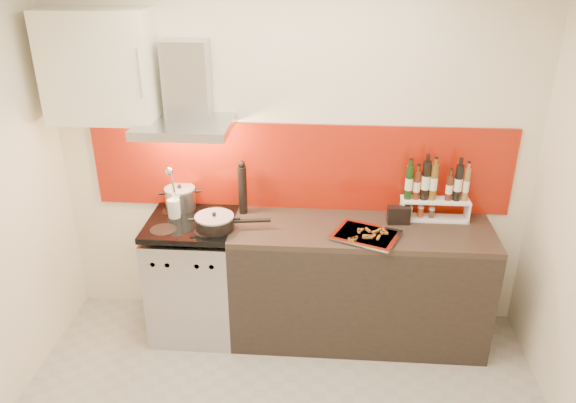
# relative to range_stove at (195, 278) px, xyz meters

# --- Properties ---
(back_wall) EXTENTS (3.40, 0.02, 2.60)m
(back_wall) POSITION_rel_range_stove_xyz_m (0.70, 0.30, 0.86)
(back_wall) COLOR silver
(back_wall) RESTS_ON ground
(backsplash) EXTENTS (3.00, 0.02, 0.64)m
(backsplash) POSITION_rel_range_stove_xyz_m (0.75, 0.29, 0.78)
(backsplash) COLOR #981508
(backsplash) RESTS_ON back_wall
(range_stove) EXTENTS (0.60, 0.60, 0.91)m
(range_stove) POSITION_rel_range_stove_xyz_m (0.00, 0.00, 0.00)
(range_stove) COLOR #B7B7BA
(range_stove) RESTS_ON ground
(counter) EXTENTS (1.80, 0.60, 0.90)m
(counter) POSITION_rel_range_stove_xyz_m (1.20, 0.00, 0.01)
(counter) COLOR black
(counter) RESTS_ON ground
(range_hood) EXTENTS (0.62, 0.50, 0.61)m
(range_hood) POSITION_rel_range_stove_xyz_m (0.00, 0.14, 1.30)
(range_hood) COLOR #B7B7BA
(range_hood) RESTS_ON back_wall
(upper_cabinet) EXTENTS (0.70, 0.35, 0.72)m
(upper_cabinet) POSITION_rel_range_stove_xyz_m (-0.55, 0.13, 1.51)
(upper_cabinet) COLOR white
(upper_cabinet) RESTS_ON back_wall
(stock_pot) EXTENTS (0.22, 0.22, 0.19)m
(stock_pot) POSITION_rel_range_stove_xyz_m (-0.11, 0.19, 0.55)
(stock_pot) COLOR #B7B7BA
(stock_pot) RESTS_ON range_stove
(saute_pan) EXTENTS (0.51, 0.27, 0.12)m
(saute_pan) POSITION_rel_range_stove_xyz_m (0.20, -0.10, 0.52)
(saute_pan) COLOR black
(saute_pan) RESTS_ON range_stove
(utensil_jar) EXTENTS (0.09, 0.13, 0.41)m
(utensil_jar) POSITION_rel_range_stove_xyz_m (-0.12, 0.04, 0.58)
(utensil_jar) COLOR silver
(utensil_jar) RESTS_ON range_stove
(pepper_mill) EXTENTS (0.06, 0.06, 0.40)m
(pepper_mill) POSITION_rel_range_stove_xyz_m (0.35, 0.18, 0.65)
(pepper_mill) COLOR black
(pepper_mill) RESTS_ON counter
(step_shelf) EXTENTS (0.47, 0.13, 0.43)m
(step_shelf) POSITION_rel_range_stove_xyz_m (1.69, 0.17, 0.66)
(step_shelf) COLOR white
(step_shelf) RESTS_ON counter
(caddy_box) EXTENTS (0.16, 0.08, 0.13)m
(caddy_box) POSITION_rel_range_stove_xyz_m (1.45, 0.09, 0.52)
(caddy_box) COLOR black
(caddy_box) RESTS_ON counter
(baking_tray) EXTENTS (0.51, 0.46, 0.03)m
(baking_tray) POSITION_rel_range_stove_xyz_m (1.22, -0.13, 0.47)
(baking_tray) COLOR silver
(baking_tray) RESTS_ON counter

